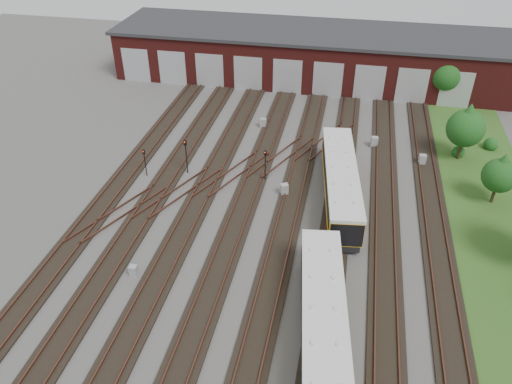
# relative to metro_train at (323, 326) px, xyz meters

# --- Properties ---
(ground) EXTENTS (120.00, 120.00, 0.00)m
(ground) POSITION_rel_metro_train_xyz_m (-6.00, 4.11, -1.88)
(ground) COLOR #43413F
(ground) RESTS_ON ground
(track_network) EXTENTS (30.40, 70.00, 0.33)m
(track_network) POSITION_rel_metro_train_xyz_m (-6.17, 4.70, -1.78)
(track_network) COLOR black
(track_network) RESTS_ON ground
(maintenance_shed) EXTENTS (51.00, 12.50, 6.35)m
(maintenance_shed) POSITION_rel_metro_train_xyz_m (-6.01, 44.08, 1.32)
(maintenance_shed) COLOR #541715
(maintenance_shed) RESTS_ON ground
(grass_verge) EXTENTS (8.00, 55.00, 0.05)m
(grass_verge) POSITION_rel_metro_train_xyz_m (13.00, 14.11, -1.86)
(grass_verge) COLOR #274A18
(grass_verge) RESTS_ON ground
(metro_train) EXTENTS (4.48, 46.89, 3.03)m
(metro_train) POSITION_rel_metro_train_xyz_m (0.00, 0.00, 0.00)
(metro_train) COLOR black
(metro_train) RESTS_ON ground
(signal_mast_0) EXTENTS (0.23, 0.21, 2.81)m
(signal_mast_0) POSITION_rel_metro_train_xyz_m (-18.06, 16.38, -0.09)
(signal_mast_0) COLOR black
(signal_mast_0) RESTS_ON ground
(signal_mast_1) EXTENTS (0.28, 0.26, 3.53)m
(signal_mast_1) POSITION_rel_metro_train_xyz_m (-14.42, 17.64, 0.36)
(signal_mast_1) COLOR black
(signal_mast_1) RESTS_ON ground
(signal_mast_2) EXTENTS (0.27, 0.26, 3.22)m
(signal_mast_2) POSITION_rel_metro_train_xyz_m (-6.92, 17.77, 0.16)
(signal_mast_2) COLOR black
(signal_mast_2) RESTS_ON ground
(signal_mast_3) EXTENTS (0.24, 0.22, 3.04)m
(signal_mast_3) POSITION_rel_metro_train_xyz_m (1.32, 11.86, 0.05)
(signal_mast_3) COLOR black
(signal_mast_3) RESTS_ON ground
(relay_cabinet_0) EXTENTS (0.57, 0.48, 0.92)m
(relay_cabinet_0) POSITION_rel_metro_train_xyz_m (-13.86, 3.50, -1.42)
(relay_cabinet_0) COLOR #97999C
(relay_cabinet_0) RESTS_ON ground
(relay_cabinet_1) EXTENTS (0.66, 0.57, 1.05)m
(relay_cabinet_1) POSITION_rel_metro_train_xyz_m (-9.16, 28.39, -1.36)
(relay_cabinet_1) COLOR #97999C
(relay_cabinet_1) RESTS_ON ground
(relay_cabinet_2) EXTENTS (0.83, 0.77, 1.10)m
(relay_cabinet_2) POSITION_rel_metro_train_xyz_m (-4.82, 15.87, -1.33)
(relay_cabinet_2) COLOR #97999C
(relay_cabinet_2) RESTS_ON ground
(relay_cabinet_3) EXTENTS (0.74, 0.65, 1.12)m
(relay_cabinet_3) POSITION_rel_metro_train_xyz_m (2.94, 26.39, -1.33)
(relay_cabinet_3) COLOR #97999C
(relay_cabinet_3) RESTS_ON ground
(relay_cabinet_4) EXTENTS (0.71, 0.61, 1.09)m
(relay_cabinet_4) POSITION_rel_metro_train_xyz_m (7.57, 23.68, -1.34)
(relay_cabinet_4) COLOR #97999C
(relay_cabinet_4) RESTS_ON ground
(tree_0) EXTENTS (3.72, 3.72, 6.17)m
(tree_0) POSITION_rel_metro_train_xyz_m (10.73, 39.11, 2.08)
(tree_0) COLOR #322616
(tree_0) RESTS_ON ground
(tree_1) EXTENTS (3.63, 3.63, 6.01)m
(tree_1) POSITION_rel_metro_train_xyz_m (11.20, 25.53, 1.98)
(tree_1) COLOR #322616
(tree_1) RESTS_ON ground
(tree_3) EXTENTS (2.95, 2.95, 4.89)m
(tree_3) POSITION_rel_metro_train_xyz_m (13.14, 18.38, 1.25)
(tree_3) COLOR #322616
(tree_3) RESTS_ON ground
(bush_1) EXTENTS (1.26, 1.26, 1.26)m
(bush_1) POSITION_rel_metro_train_xyz_m (11.26, 26.20, -1.25)
(bush_1) COLOR #134313
(bush_1) RESTS_ON ground
(bush_2) EXTENTS (1.42, 1.42, 1.42)m
(bush_2) POSITION_rel_metro_train_xyz_m (14.69, 28.37, -1.17)
(bush_2) COLOR #134313
(bush_2) RESTS_ON ground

